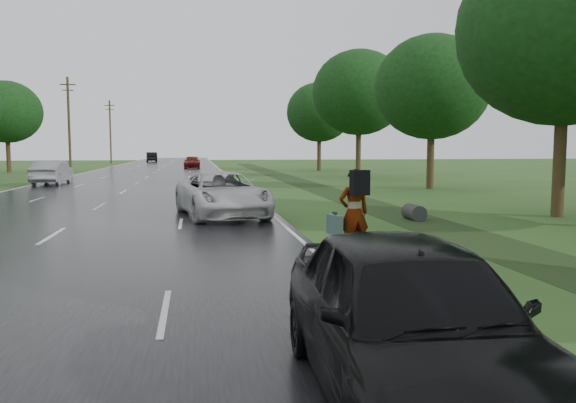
{
  "coord_description": "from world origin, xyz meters",
  "views": [
    {
      "loc": [
        3.98,
        -8.42,
        2.5
      ],
      "look_at": [
        6.03,
        3.92,
        1.3
      ],
      "focal_mm": 35.0,
      "sensor_mm": 36.0,
      "label": 1
    }
  ],
  "objects_px": {
    "dark_sedan": "(410,318)",
    "silver_sedan": "(52,172)",
    "white_pickup": "(222,194)",
    "pedestrian": "(353,212)"
  },
  "relations": [
    {
      "from": "dark_sedan",
      "to": "silver_sedan",
      "type": "relative_size",
      "value": 0.98
    },
    {
      "from": "white_pickup",
      "to": "dark_sedan",
      "type": "bearing_deg",
      "value": -95.95
    },
    {
      "from": "pedestrian",
      "to": "dark_sedan",
      "type": "distance_m",
      "value": 7.54
    },
    {
      "from": "dark_sedan",
      "to": "silver_sedan",
      "type": "distance_m",
      "value": 36.95
    },
    {
      "from": "pedestrian",
      "to": "white_pickup",
      "type": "distance_m",
      "value": 8.24
    },
    {
      "from": "pedestrian",
      "to": "white_pickup",
      "type": "xyz_separation_m",
      "value": [
        -2.62,
        7.81,
        -0.2
      ]
    },
    {
      "from": "white_pickup",
      "to": "dark_sedan",
      "type": "xyz_separation_m",
      "value": [
        1.06,
        -15.19,
        0.03
      ]
    },
    {
      "from": "dark_sedan",
      "to": "silver_sedan",
      "type": "height_order",
      "value": "dark_sedan"
    },
    {
      "from": "white_pickup",
      "to": "dark_sedan",
      "type": "distance_m",
      "value": 15.22
    },
    {
      "from": "pedestrian",
      "to": "dark_sedan",
      "type": "xyz_separation_m",
      "value": [
        -1.56,
        -7.38,
        -0.17
      ]
    }
  ]
}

